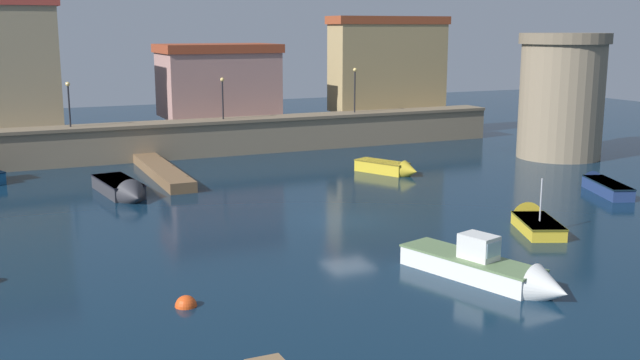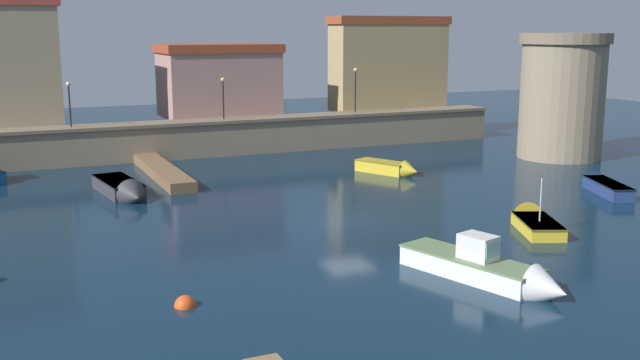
{
  "view_description": "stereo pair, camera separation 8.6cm",
  "coord_description": "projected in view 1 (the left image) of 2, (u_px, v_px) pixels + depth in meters",
  "views": [
    {
      "loc": [
        -16.77,
        -33.75,
        9.77
      ],
      "look_at": [
        0.0,
        3.6,
        1.46
      ],
      "focal_mm": 42.05,
      "sensor_mm": 36.0,
      "label": 1
    },
    {
      "loc": [
        -16.69,
        -33.78,
        9.77
      ],
      "look_at": [
        0.0,
        3.6,
        1.46
      ],
      "focal_mm": 42.05,
      "sensor_mm": 36.0,
      "label": 2
    }
  ],
  "objects": [
    {
      "name": "ground_plane",
      "position": [
        348.0,
        220.0,
        38.85
      ],
      "size": [
        128.91,
        128.91,
        0.0
      ],
      "primitive_type": "plane",
      "color": "#0C2338"
    },
    {
      "name": "quay_wall",
      "position": [
        221.0,
        137.0,
        58.87
      ],
      "size": [
        48.43,
        2.76,
        2.78
      ],
      "color": "gray",
      "rests_on": "ground"
    },
    {
      "name": "old_town_backdrop",
      "position": [
        127.0,
        67.0,
        58.77
      ],
      "size": [
        46.87,
        6.21,
        9.53
      ],
      "color": "tan",
      "rests_on": "ground"
    },
    {
      "name": "fortress_tower",
      "position": [
        561.0,
        95.0,
        56.77
      ],
      "size": [
        6.75,
        6.75,
        9.43
      ],
      "color": "gray",
      "rests_on": "ground"
    },
    {
      "name": "pier_dock",
      "position": [
        162.0,
        172.0,
        50.18
      ],
      "size": [
        1.68,
        11.87,
        0.7
      ],
      "color": "brown",
      "rests_on": "ground"
    },
    {
      "name": "quay_lamp_0",
      "position": [
        69.0,
        97.0,
        53.67
      ],
      "size": [
        0.32,
        0.32,
        3.23
      ],
      "color": "black",
      "rests_on": "quay_wall"
    },
    {
      "name": "quay_lamp_1",
      "position": [
        223.0,
        91.0,
        58.27
      ],
      "size": [
        0.32,
        0.32,
        3.24
      ],
      "color": "black",
      "rests_on": "quay_wall"
    },
    {
      "name": "quay_lamp_2",
      "position": [
        355.0,
        83.0,
        62.84
      ],
      "size": [
        0.32,
        0.32,
        3.74
      ],
      "color": "black",
      "rests_on": "quay_wall"
    },
    {
      "name": "moored_boat_0",
      "position": [
        123.0,
        189.0,
        44.18
      ],
      "size": [
        2.6,
        6.58,
        1.75
      ],
      "rotation": [
        0.0,
        0.0,
        -1.45
      ],
      "color": "#333338",
      "rests_on": "ground"
    },
    {
      "name": "moored_boat_2",
      "position": [
        490.0,
        270.0,
        29.22
      ],
      "size": [
        3.8,
        7.53,
        2.21
      ],
      "rotation": [
        0.0,
        0.0,
        -1.27
      ],
      "color": "white",
      "rests_on": "ground"
    },
    {
      "name": "moored_boat_3",
      "position": [
        533.0,
        221.0,
        37.29
      ],
      "size": [
        3.34,
        4.94,
        3.21
      ],
      "rotation": [
        0.0,
        0.0,
        1.17
      ],
      "color": "gold",
      "rests_on": "ground"
    },
    {
      "name": "moored_boat_4",
      "position": [
        390.0,
        168.0,
        51.11
      ],
      "size": [
        3.28,
        4.88,
        1.31
      ],
      "rotation": [
        0.0,
        0.0,
        -1.12
      ],
      "color": "gold",
      "rests_on": "ground"
    },
    {
      "name": "moored_boat_5",
      "position": [
        602.0,
        185.0,
        45.66
      ],
      "size": [
        3.27,
        5.85,
        1.24
      ],
      "rotation": [
        0.0,
        0.0,
        1.2
      ],
      "color": "navy",
      "rests_on": "ground"
    },
    {
      "name": "mooring_buoy_0",
      "position": [
        186.0,
        306.0,
        26.82
      ],
      "size": [
        0.79,
        0.79,
        0.79
      ],
      "primitive_type": "sphere",
      "color": "#EA4C19",
      "rests_on": "ground"
    }
  ]
}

